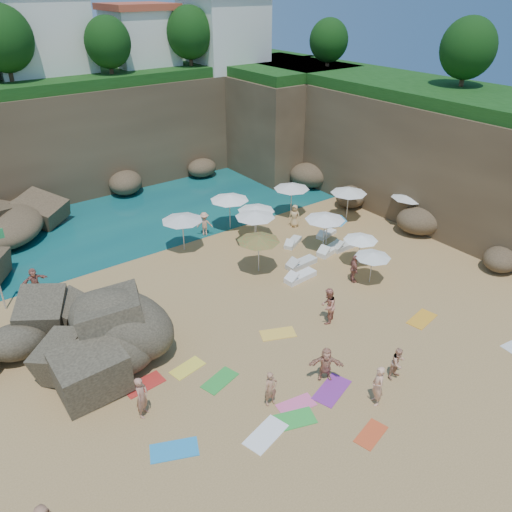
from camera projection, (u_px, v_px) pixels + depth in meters
ground at (259, 326)px, 24.78m from camera, size 120.00×120.00×0.00m
seawater at (65, 167)px, 45.90m from camera, size 120.00×120.00×0.00m
cliff_back at (99, 132)px, 41.49m from camera, size 44.00×8.00×8.00m
cliff_right at (395, 145)px, 38.36m from camera, size 8.00×30.00×8.00m
cliff_corner at (277, 118)px, 45.77m from camera, size 10.00×12.00×8.00m
clifftop_buildings at (93, 36)px, 39.05m from camera, size 28.48×9.48×7.00m
clifftop_trees at (150, 42)px, 35.57m from camera, size 35.60×23.82×4.40m
rock_outcrop at (55, 365)px, 22.29m from camera, size 9.32×8.00×3.17m
parasol_0 at (229, 197)px, 33.54m from camera, size 2.64×2.64×2.50m
parasol_1 at (182, 218)px, 30.75m from camera, size 2.59×2.59×2.45m
parasol_2 at (292, 186)px, 35.53m from camera, size 2.56×2.56×2.42m
parasol_3 at (256, 208)px, 32.36m from camera, size 2.44×2.44×2.30m
parasol_4 at (410, 195)px, 34.12m from camera, size 2.53×2.53×2.39m
parasol_5 at (255, 214)px, 31.30m from camera, size 2.55×2.55×2.41m
parasol_6 at (259, 238)px, 28.47m from camera, size 2.50×2.50×2.36m
parasol_7 at (349, 190)px, 34.83m from camera, size 2.55×2.55×2.41m
parasol_8 at (373, 255)px, 27.58m from camera, size 2.03×2.03×1.92m
parasol_9 at (325, 217)px, 30.98m from camera, size 2.53×2.53×2.39m
parasol_10 at (328, 217)px, 31.10m from camera, size 2.44×2.44×2.31m
parasol_11 at (361, 238)px, 29.40m from camera, size 2.05×2.05×1.93m
lounger_0 at (293, 242)px, 32.42m from camera, size 1.79×1.31×0.27m
lounger_1 at (326, 234)px, 33.50m from camera, size 1.68×0.83×0.25m
lounger_2 at (301, 263)px, 29.97m from camera, size 2.07×0.77×0.32m
lounger_3 at (300, 277)px, 28.63m from camera, size 2.06×0.81×0.31m
lounger_4 at (330, 250)px, 31.47m from camera, size 2.11×1.11×0.31m
lounger_5 at (345, 245)px, 32.00m from camera, size 2.06×0.70×0.32m
towel_2 at (371, 434)px, 18.85m from camera, size 1.59×1.06×0.03m
towel_3 at (293, 420)px, 19.47m from camera, size 1.96×1.41×0.03m
towel_4 at (188, 368)px, 22.08m from camera, size 1.64×1.03×0.03m
towel_5 at (266, 435)px, 18.83m from camera, size 1.97×1.34×0.03m
towel_6 at (332, 390)px, 20.89m from camera, size 2.09×1.50×0.03m
towel_7 at (144, 384)px, 21.18m from camera, size 1.76×0.97×0.03m
towel_8 at (174, 450)px, 18.21m from camera, size 1.95×1.50×0.03m
towel_9 at (296, 405)px, 20.15m from camera, size 1.65×1.02×0.03m
towel_10 at (422, 319)px, 25.28m from camera, size 1.85×1.15×0.03m
towel_11 at (220, 380)px, 21.39m from camera, size 1.80×1.24×0.03m
towel_12 at (278, 334)px, 24.22m from camera, size 1.88×1.45×0.03m
person_stand_0 at (142, 397)px, 19.28m from camera, size 0.80×0.78×1.86m
person_stand_1 at (328, 306)px, 24.63m from camera, size 1.18×1.11×1.93m
person_stand_2 at (204, 224)px, 33.30m from camera, size 1.13×0.92×1.64m
person_stand_3 at (354, 269)px, 28.05m from camera, size 0.82×1.07×1.69m
person_stand_4 at (295, 216)px, 34.47m from camera, size 0.76×0.90×1.61m
person_stand_5 at (34, 280)px, 27.18m from camera, size 1.37×0.44×1.46m
person_stand_6 at (378, 386)px, 19.84m from camera, size 0.69×0.79×1.82m
person_lie_3 at (325, 375)px, 21.41m from camera, size 2.13×2.15×0.42m
person_lie_4 at (270, 400)px, 20.14m from camera, size 0.68×1.60×0.37m
person_lie_5 at (396, 372)px, 21.45m from camera, size 0.77×1.52×0.57m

